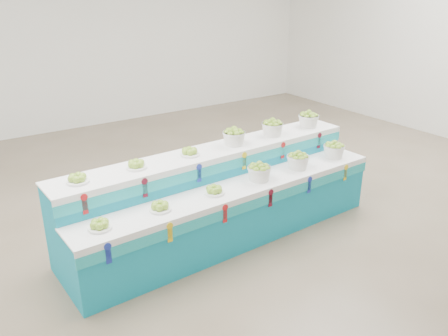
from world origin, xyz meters
The scene contains 15 objects.
ground centered at (0.00, 0.00, 0.00)m, with size 10.00×10.00×0.00m, color brown.
back_wall centered at (0.00, 5.00, 2.00)m, with size 10.00×10.00×0.00m, color silver.
display_stand centered at (-0.72, -0.39, 0.51)m, with size 3.94×1.01×1.02m, color #108EAE, non-canonical shape.
plate_lower_left centered at (-2.33, -0.69, 0.77)m, with size 0.23×0.23×0.10m, color white.
plate_lower_mid centered at (-1.69, -0.67, 0.77)m, with size 0.23×0.23×0.10m, color white.
plate_lower_right centered at (-1.02, -0.65, 0.77)m, with size 0.23×0.23×0.10m, color white.
basket_lower_left centered at (-0.38, -0.62, 0.83)m, with size 0.28×0.28×0.21m, color silver, non-canonical shape.
basket_lower_mid centered at (0.24, -0.60, 0.83)m, with size 0.28×0.28×0.21m, color silver, non-canonical shape.
basket_lower_right centered at (0.89, -0.58, 0.83)m, with size 0.28×0.28×0.21m, color silver, non-canonical shape.
plate_upper_left centered at (-2.35, -0.20, 1.07)m, with size 0.23×0.23×0.10m, color white.
plate_upper_mid centered at (-1.71, -0.18, 1.07)m, with size 0.23×0.23×0.10m, color white.
plate_upper_right centered at (-1.04, -0.16, 1.07)m, with size 0.23×0.23×0.10m, color white.
basket_upper_left centered at (-0.40, -0.14, 1.13)m, with size 0.28×0.28×0.21m, color silver, non-canonical shape.
basket_upper_mid centered at (0.22, -0.11, 1.13)m, with size 0.28×0.28×0.21m, color silver, non-canonical shape.
basket_upper_right centered at (0.87, -0.09, 1.13)m, with size 0.28×0.28×0.21m, color silver, non-canonical shape.
Camera 1 is at (-3.52, -4.51, 2.89)m, focal length 37.34 mm.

